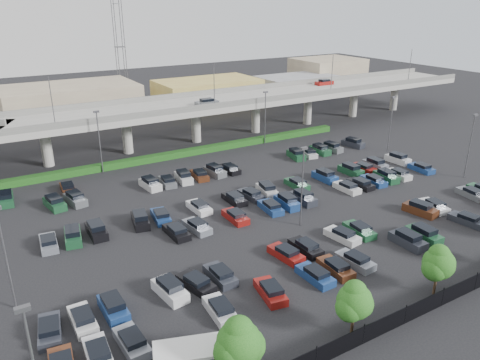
# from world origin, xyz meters

# --- Properties ---
(ground) EXTENTS (280.00, 280.00, 0.00)m
(ground) POSITION_xyz_m (0.00, 0.00, 0.00)
(ground) COLOR black
(overpass) EXTENTS (150.00, 13.00, 15.80)m
(overpass) POSITION_xyz_m (-0.22, 32.01, 6.97)
(overpass) COLOR gray
(overpass) RESTS_ON ground
(hedge) EXTENTS (66.00, 1.60, 1.10)m
(hedge) POSITION_xyz_m (0.00, 25.00, 0.55)
(hedge) COLOR #194012
(hedge) RESTS_ON ground
(fence) EXTENTS (70.00, 0.10, 2.00)m
(fence) POSITION_xyz_m (-0.05, -28.00, 0.90)
(fence) COLOR black
(fence) RESTS_ON ground
(tree_row) EXTENTS (65.07, 3.66, 5.94)m
(tree_row) POSITION_xyz_m (0.70, -26.53, 3.52)
(tree_row) COLOR #332316
(tree_row) RESTS_ON ground
(shuttle_bus) EXTENTS (8.05, 4.91, 2.45)m
(shuttle_bus) POSITION_xyz_m (-21.57, -23.95, 1.33)
(shuttle_bus) COLOR silver
(shuttle_bus) RESTS_ON ground
(parked_cars) EXTENTS (63.09, 41.60, 1.67)m
(parked_cars) POSITION_xyz_m (0.06, -2.49, 0.63)
(parked_cars) COLOR #4F2715
(parked_cars) RESTS_ON ground
(light_poles) EXTENTS (66.90, 48.38, 10.30)m
(light_poles) POSITION_xyz_m (-4.13, 2.00, 6.24)
(light_poles) COLOR #4D4C52
(light_poles) RESTS_ON ground
(distant_buildings) EXTENTS (138.00, 24.00, 9.00)m
(distant_buildings) POSITION_xyz_m (12.38, 61.81, 3.74)
(distant_buildings) COLOR gray
(distant_buildings) RESTS_ON ground
(comm_tower) EXTENTS (2.40, 2.40, 30.00)m
(comm_tower) POSITION_xyz_m (4.00, 74.00, 15.61)
(comm_tower) COLOR #4D4C52
(comm_tower) RESTS_ON ground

